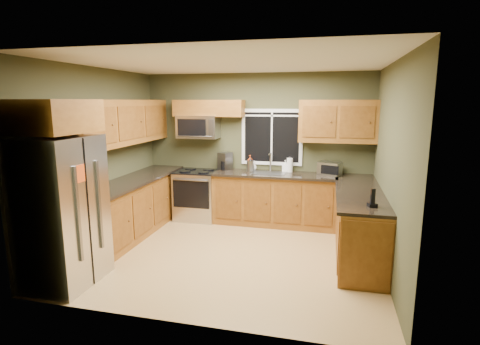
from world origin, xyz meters
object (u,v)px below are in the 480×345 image
at_px(soap_bottle_a, 250,163).
at_px(paper_towel_roll, 290,165).
at_px(coffee_maker, 225,162).
at_px(microwave, 198,127).
at_px(refrigerator, 62,212).
at_px(cordless_phone, 372,201).
at_px(range, 197,195).
at_px(kettle, 250,165).
at_px(toaster_oven, 330,169).
at_px(soap_bottle_c, 253,166).
at_px(soap_bottle_b, 285,166).

bearing_deg(soap_bottle_a, paper_towel_roll, 5.18).
bearing_deg(coffee_maker, microwave, -176.32).
height_order(refrigerator, cordless_phone, refrigerator).
height_order(range, kettle, kettle).
height_order(toaster_oven, soap_bottle_a, soap_bottle_a).
distance_m(soap_bottle_a, soap_bottle_c, 0.12).
bearing_deg(range, kettle, 5.84).
bearing_deg(paper_towel_roll, refrigerator, -128.72).
xyz_separation_m(toaster_oven, soap_bottle_b, (-0.78, 0.14, -0.01)).
height_order(refrigerator, range, refrigerator).
distance_m(range, soap_bottle_a, 1.17).
relative_size(toaster_oven, coffee_maker, 1.36).
bearing_deg(soap_bottle_c, soap_bottle_b, 0.00).
relative_size(range, coffee_maker, 2.92).
bearing_deg(kettle, soap_bottle_b, 11.67).
height_order(toaster_oven, paper_towel_roll, paper_towel_roll).
bearing_deg(cordless_phone, coffee_maker, 140.57).
bearing_deg(soap_bottle_b, range, -171.90).
xyz_separation_m(coffee_maker, cordless_phone, (2.42, -1.99, -0.08)).
relative_size(refrigerator, soap_bottle_a, 6.22).
distance_m(refrigerator, toaster_oven, 4.21).
height_order(range, paper_towel_roll, paper_towel_roll).
xyz_separation_m(range, soap_bottle_a, (0.98, 0.15, 0.62)).
xyz_separation_m(refrigerator, soap_bottle_b, (2.31, 3.00, 0.14)).
distance_m(kettle, paper_towel_roll, 0.71).
distance_m(soap_bottle_a, soap_bottle_b, 0.64).
xyz_separation_m(soap_bottle_a, soap_bottle_c, (0.04, 0.09, -0.07)).
height_order(kettle, soap_bottle_b, kettle).
bearing_deg(toaster_oven, kettle, 179.42).
xyz_separation_m(toaster_oven, coffee_maker, (-1.90, 0.08, 0.04)).
relative_size(toaster_oven, cordless_phone, 1.95).
bearing_deg(paper_towel_roll, toaster_oven, -9.86).
xyz_separation_m(refrigerator, soap_bottle_a, (1.67, 2.91, 0.18)).
bearing_deg(cordless_phone, toaster_oven, 105.13).
bearing_deg(refrigerator, cordless_phone, 14.75).
relative_size(toaster_oven, soap_bottle_c, 2.85).
bearing_deg(coffee_maker, toaster_oven, -2.42).
xyz_separation_m(soap_bottle_b, cordless_phone, (1.30, -2.05, -0.04)).
distance_m(range, kettle, 1.16).
height_order(coffee_maker, soap_bottle_c, coffee_maker).
bearing_deg(paper_towel_roll, cordless_phone, -59.00).
bearing_deg(paper_towel_roll, soap_bottle_b, 166.01).
bearing_deg(range, paper_towel_roll, 7.06).
bearing_deg(soap_bottle_a, refrigerator, -119.84).
height_order(microwave, cordless_phone, microwave).
height_order(soap_bottle_c, cordless_phone, cordless_phone).
distance_m(soap_bottle_b, cordless_phone, 2.43).
relative_size(coffee_maker, kettle, 1.31).
distance_m(toaster_oven, coffee_maker, 1.90).
bearing_deg(toaster_oven, microwave, 178.85).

